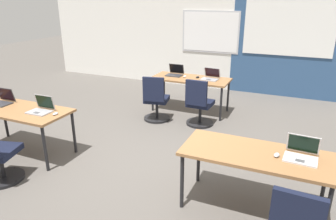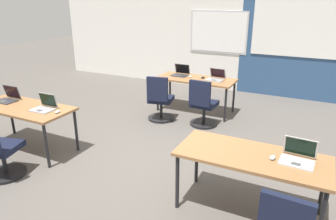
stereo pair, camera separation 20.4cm
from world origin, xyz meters
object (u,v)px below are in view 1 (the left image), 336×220
Objects in this scene: mouse_near_left_inner at (55,114)px; laptop_near_left_end at (2,100)px; laptop_far_right at (210,77)px; chair_far_left at (156,102)px; chair_far_right at (199,107)px; laptop_near_left_inner at (41,108)px; desk_near_right at (256,158)px; mouse_far_left at (185,76)px; desk_far_center at (191,81)px; laptop_far_left at (175,73)px; laptop_near_right_end at (301,154)px; mouse_far_right at (198,77)px; mouse_near_right_end at (277,155)px; desk_near_left at (19,113)px.

laptop_near_left_end is at bearing 176.88° from mouse_near_left_inner.
laptop_far_right is 0.38× the size of chair_far_left.
laptop_near_left_inner reaches higher than chair_far_right.
desk_near_right is at bearing -2.35° from laptop_near_left_end.
laptop_far_right is 3.32m from laptop_near_left_inner.
mouse_near_left_inner is (1.13, -0.06, -0.03)m from laptop_near_left_end.
mouse_near_left_inner is (-0.92, -2.80, 0.00)m from mouse_far_left.
laptop_far_right is at bearing 9.70° from desk_far_center.
mouse_near_left_inner is (-0.67, -2.87, -0.03)m from laptop_far_left.
laptop_near_right_end is at bearing -1.40° from laptop_near_left_end.
mouse_far_right is at bearing 10.36° from mouse_far_left.
mouse_near_right_end is (1.84, -2.87, 0.00)m from mouse_far_right.
mouse_near_left_inner is at bearing 60.46° from chair_far_left.
mouse_far_left is 3.62m from laptop_near_right_end.
laptop_far_left is at bearing -103.71° from chair_far_left.
laptop_near_left_inner is at bearing 53.28° from chair_far_left.
laptop_far_left reaches higher than mouse_far_right.
laptop_near_left_end and laptop_near_left_inner have the same top height.
laptop_far_left is 0.99× the size of laptop_near_left_inner.
desk_near_left is at bearing 180.00° from desk_near_right.
mouse_far_right is 0.34× the size of laptop_near_left_inner.
chair_far_left is at bearing 8.91° from chair_far_right.
desk_near_right is at bearing 0.00° from desk_near_left.
laptop_near_left_end is (-2.61, -2.03, 0.39)m from chair_far_right.
desk_far_center is 15.37× the size of mouse_near_left_inner.
laptop_near_left_inner is (-1.34, -2.76, 0.11)m from desk_far_center.
laptop_near_left_inner reaches higher than mouse_near_right_end.
laptop_far_right is (0.40, 0.07, 0.11)m from desk_far_center.
laptop_near_left_end reaches higher than laptop_far_left.
laptop_far_left is (-0.80, 0.03, 0.00)m from laptop_far_right.
mouse_near_left_inner is (-2.81, 0.03, 0.08)m from desk_near_right.
mouse_near_left_inner is at bearing 179.54° from mouse_near_right_end.
laptop_near_left_end is 0.36× the size of chair_far_left.
laptop_near_left_inner is (-0.92, -1.97, 0.39)m from chair_far_left.
laptop_near_left_inner is (-3.09, 0.04, 0.11)m from desk_near_right.
desk_far_center is 0.16m from mouse_far_left.
laptop_near_right_end is at bearing 14.82° from mouse_near_right_end.
laptop_near_right_end is (2.62, -1.95, 0.39)m from chair_far_left.
mouse_far_left is at bearing 169.83° from desk_far_center.
laptop_near_right_end is (3.95, 0.06, 0.11)m from desk_near_left.
chair_far_right reaches higher than mouse_near_right_end.
desk_far_center is 15.96× the size of mouse_far_left.
mouse_near_left_inner is at bearing 179.49° from desk_near_right.
desk_far_center is 1.74× the size of chair_far_right.
mouse_far_right is 3.62m from laptop_near_left_end.
laptop_far_left is 2.95m from mouse_near_left_inner.
mouse_far_right is 1.04× the size of mouse_near_right_end.
desk_far_center is at bearing 122.01° from desk_near_right.
laptop_far_right reaches higher than desk_near_left.
laptop_near_left_inner is 0.97× the size of laptop_near_right_end.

